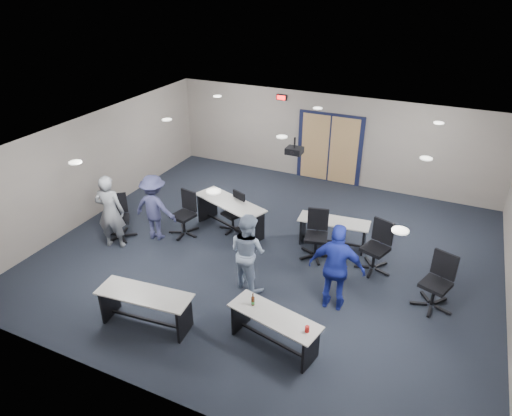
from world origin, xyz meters
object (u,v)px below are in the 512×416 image
at_px(chair_back_c, 316,236).
at_px(person_lightblue, 248,251).
at_px(table_front_right, 274,325).
at_px(chair_back_b, 233,212).
at_px(table_back_right, 333,228).
at_px(chair_back_a, 183,214).
at_px(chair_back_d, 375,247).
at_px(person_gray, 110,212).
at_px(chair_loose_right, 436,283).
at_px(person_back, 155,208).
at_px(chair_loose_left, 119,218).
at_px(table_back_left, 230,211).
at_px(person_navy, 337,268).
at_px(table_front_left, 145,303).

relative_size(chair_back_c, person_lightblue, 0.67).
xyz_separation_m(table_front_right, chair_back_b, (-2.50, 3.26, 0.03)).
xyz_separation_m(table_back_right, chair_back_a, (-3.51, -1.05, 0.10)).
xyz_separation_m(chair_back_b, person_lightblue, (1.34, -1.90, 0.34)).
height_order(chair_back_d, person_gray, person_gray).
xyz_separation_m(table_back_right, chair_loose_right, (2.42, -1.37, 0.12)).
distance_m(table_front_right, person_back, 4.58).
xyz_separation_m(chair_loose_left, chair_loose_right, (7.26, 0.49, 0.02)).
bearing_deg(table_back_right, table_back_left, -176.53).
bearing_deg(person_gray, table_back_right, -172.54).
bearing_deg(chair_back_c, chair_back_d, -10.75).
bearing_deg(chair_back_c, person_navy, -73.17).
xyz_separation_m(table_back_left, chair_loose_left, (-2.29, -1.46, 0.00)).
distance_m(chair_loose_left, person_gray, 0.52).
height_order(table_front_right, person_gray, person_gray).
bearing_deg(chair_loose_right, person_gray, -153.23).
bearing_deg(table_back_right, chair_back_a, -168.80).
relative_size(table_back_left, chair_back_a, 1.87).
relative_size(chair_back_b, chair_back_d, 0.88).
relative_size(table_front_left, table_back_left, 0.87).
xyz_separation_m(person_navy, person_back, (-4.68, 0.69, -0.08)).
bearing_deg(table_front_right, chair_back_b, 139.68).
distance_m(chair_back_b, chair_loose_right, 5.01).
bearing_deg(table_back_left, person_back, -123.80).
height_order(table_back_right, chair_loose_right, chair_loose_right).
relative_size(chair_back_b, person_gray, 0.55).
bearing_deg(chair_back_b, person_navy, -6.68).
bearing_deg(person_gray, chair_back_c, -178.57).
bearing_deg(table_back_right, person_back, -165.31).
xyz_separation_m(chair_back_b, person_gray, (-2.23, -1.85, 0.41)).
relative_size(table_front_right, chair_back_a, 1.56).
bearing_deg(person_lightblue, chair_loose_right, -145.18).
xyz_separation_m(chair_loose_right, person_navy, (-1.76, -0.80, 0.34)).
height_order(chair_back_a, chair_back_d, chair_back_d).
bearing_deg(person_back, chair_back_d, -173.07).
bearing_deg(table_back_right, table_front_right, -95.36).
distance_m(chair_back_b, chair_back_c, 2.29).
distance_m(chair_back_c, chair_loose_left, 4.78).
height_order(table_front_right, chair_back_c, chair_back_c).
bearing_deg(chair_loose_right, person_navy, -135.48).
height_order(chair_loose_right, person_gray, person_gray).
height_order(table_front_left, table_back_left, table_back_left).
distance_m(table_back_left, chair_back_b, 0.08).
distance_m(table_back_right, person_back, 4.30).
xyz_separation_m(table_front_left, chair_loose_left, (-2.50, 2.27, 0.06)).
bearing_deg(table_back_left, table_front_left, -66.83).
bearing_deg(table_back_left, chair_back_d, 16.94).
bearing_deg(person_navy, table_front_right, 61.75).
bearing_deg(chair_back_c, chair_back_a, 173.72).
height_order(person_lightblue, person_navy, person_navy).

